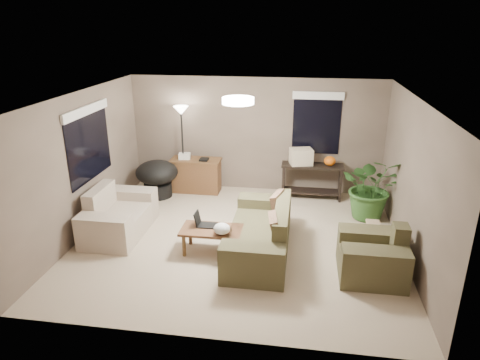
# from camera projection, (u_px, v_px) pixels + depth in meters

# --- Properties ---
(room_shell) EXTENTS (5.50, 5.50, 5.50)m
(room_shell) POSITION_uv_depth(u_px,v_px,m) (238.00, 173.00, 7.05)
(room_shell) COLOR #C5AC93
(room_shell) RESTS_ON ground
(main_sofa) EXTENTS (0.95, 2.20, 0.85)m
(main_sofa) POSITION_uv_depth(u_px,v_px,m) (262.00, 236.00, 7.02)
(main_sofa) COLOR #4A462C
(main_sofa) RESTS_ON ground
(throw_pillows) EXTENTS (0.34, 1.39, 0.47)m
(throw_pillows) POSITION_uv_depth(u_px,v_px,m) (278.00, 217.00, 6.86)
(throw_pillows) COLOR #8C7251
(throw_pillows) RESTS_ON main_sofa
(loveseat) EXTENTS (0.90, 1.60, 0.85)m
(loveseat) POSITION_uv_depth(u_px,v_px,m) (118.00, 217.00, 7.67)
(loveseat) COLOR beige
(loveseat) RESTS_ON ground
(armchair) EXTENTS (0.95, 1.00, 0.85)m
(armchair) POSITION_uv_depth(u_px,v_px,m) (373.00, 257.00, 6.37)
(armchair) COLOR #4D482E
(armchair) RESTS_ON ground
(coffee_table) EXTENTS (1.00, 0.55, 0.42)m
(coffee_table) POSITION_uv_depth(u_px,v_px,m) (212.00, 232.00, 6.99)
(coffee_table) COLOR brown
(coffee_table) RESTS_ON ground
(laptop) EXTENTS (0.36, 0.23, 0.24)m
(laptop) POSITION_uv_depth(u_px,v_px,m) (203.00, 222.00, 7.06)
(laptop) COLOR black
(laptop) RESTS_ON coffee_table
(plastic_bag) EXTENTS (0.29, 0.26, 0.19)m
(plastic_bag) POSITION_uv_depth(u_px,v_px,m) (222.00, 229.00, 6.77)
(plastic_bag) COLOR white
(plastic_bag) RESTS_ON coffee_table
(desk) EXTENTS (1.10, 0.50, 0.75)m
(desk) POSITION_uv_depth(u_px,v_px,m) (196.00, 175.00, 9.51)
(desk) COLOR brown
(desk) RESTS_ON ground
(desk_papers) EXTENTS (0.68, 0.28, 0.12)m
(desk_papers) POSITION_uv_depth(u_px,v_px,m) (189.00, 157.00, 9.37)
(desk_papers) COLOR silver
(desk_papers) RESTS_ON desk
(console_table) EXTENTS (1.30, 0.40, 0.75)m
(console_table) POSITION_uv_depth(u_px,v_px,m) (312.00, 179.00, 9.13)
(console_table) COLOR black
(console_table) RESTS_ON ground
(pumpkin) EXTENTS (0.27, 0.27, 0.20)m
(pumpkin) POSITION_uv_depth(u_px,v_px,m) (330.00, 161.00, 8.94)
(pumpkin) COLOR orange
(pumpkin) RESTS_ON console_table
(cardboard_box) EXTENTS (0.52, 0.44, 0.34)m
(cardboard_box) POSITION_uv_depth(u_px,v_px,m) (301.00, 157.00, 9.00)
(cardboard_box) COLOR beige
(cardboard_box) RESTS_ON console_table
(papasan_chair) EXTENTS (1.07, 1.07, 0.80)m
(papasan_chair) POSITION_uv_depth(u_px,v_px,m) (157.00, 176.00, 9.21)
(papasan_chair) COLOR black
(papasan_chair) RESTS_ON ground
(floor_lamp) EXTENTS (0.32, 0.32, 1.91)m
(floor_lamp) POSITION_uv_depth(u_px,v_px,m) (181.00, 121.00, 9.13)
(floor_lamp) COLOR black
(floor_lamp) RESTS_ON ground
(ceiling_fixture) EXTENTS (0.50, 0.50, 0.10)m
(ceiling_fixture) POSITION_uv_depth(u_px,v_px,m) (238.00, 101.00, 6.63)
(ceiling_fixture) COLOR white
(ceiling_fixture) RESTS_ON room_shell
(houseplant) EXTENTS (1.15, 1.28, 1.00)m
(houseplant) POSITION_uv_depth(u_px,v_px,m) (371.00, 194.00, 8.17)
(houseplant) COLOR #2D5923
(houseplant) RESTS_ON ground
(cat_scratching_post) EXTENTS (0.32, 0.32, 0.50)m
(cat_scratching_post) POSITION_uv_depth(u_px,v_px,m) (371.00, 237.00, 7.12)
(cat_scratching_post) COLOR tan
(cat_scratching_post) RESTS_ON ground
(window_left) EXTENTS (0.05, 1.56, 1.33)m
(window_left) POSITION_uv_depth(u_px,v_px,m) (88.00, 131.00, 7.52)
(window_left) COLOR black
(window_left) RESTS_ON room_shell
(window_back) EXTENTS (1.06, 0.05, 1.33)m
(window_back) POSITION_uv_depth(u_px,v_px,m) (317.00, 113.00, 8.97)
(window_back) COLOR black
(window_back) RESTS_ON room_shell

